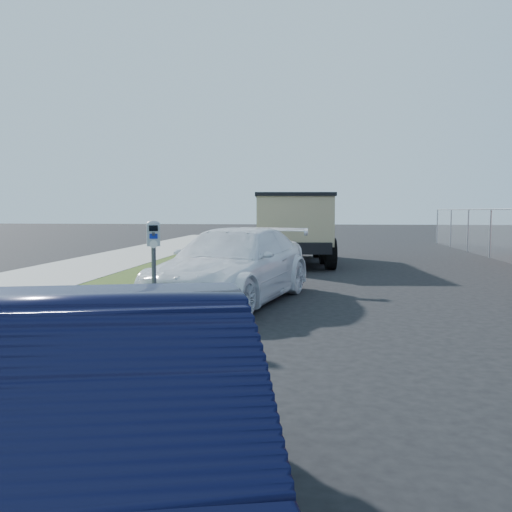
# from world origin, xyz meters

# --- Properties ---
(ground) EXTENTS (120.00, 120.00, 0.00)m
(ground) POSITION_xyz_m (0.00, 0.00, 0.00)
(ground) COLOR black
(ground) RESTS_ON ground
(streetside) EXTENTS (6.12, 50.00, 0.15)m
(streetside) POSITION_xyz_m (-5.57, 2.00, 0.07)
(streetside) COLOR gray
(streetside) RESTS_ON ground
(parking_meter) EXTENTS (0.24, 0.19, 1.47)m
(parking_meter) POSITION_xyz_m (-2.80, -0.14, 1.21)
(parking_meter) COLOR #3F4247
(parking_meter) RESTS_ON ground
(white_wagon) EXTENTS (3.11, 5.21, 1.41)m
(white_wagon) POSITION_xyz_m (-2.00, 2.32, 0.71)
(white_wagon) COLOR white
(white_wagon) RESTS_ON ground
(navy_sedan) EXTENTS (2.49, 4.38, 1.37)m
(navy_sedan) POSITION_xyz_m (-1.36, -5.84, 0.68)
(navy_sedan) COLOR black
(navy_sedan) RESTS_ON ground
(dump_truck) EXTENTS (2.92, 6.27, 2.38)m
(dump_truck) POSITION_xyz_m (-1.29, 10.59, 1.34)
(dump_truck) COLOR black
(dump_truck) RESTS_ON ground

